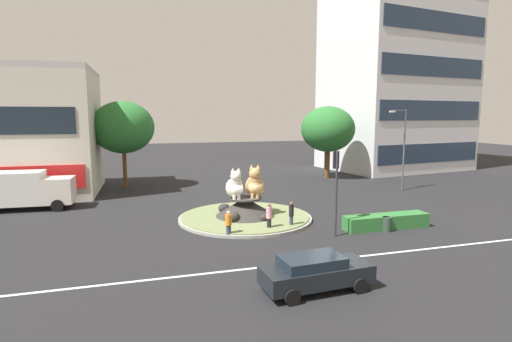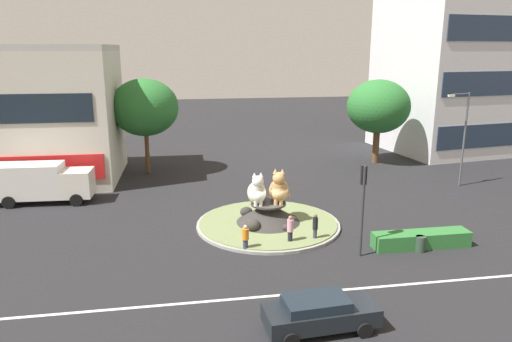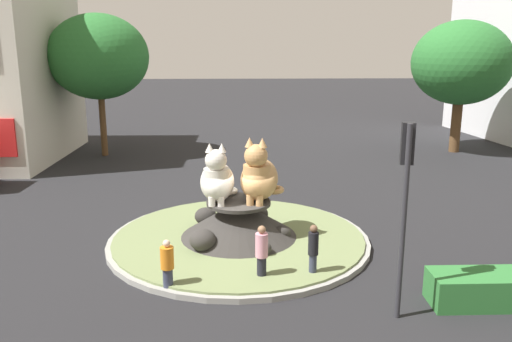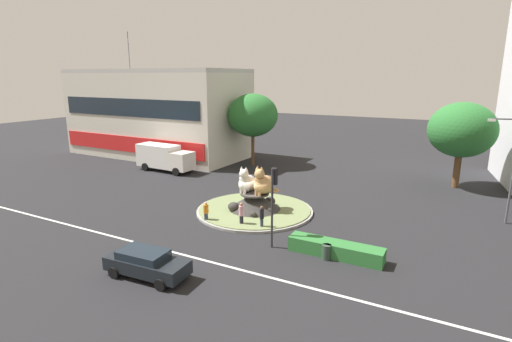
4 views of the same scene
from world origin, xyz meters
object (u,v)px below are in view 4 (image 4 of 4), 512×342
at_px(shophouse_block, 157,113).
at_px(second_tree_near_tower, 462,130).
at_px(traffic_light_mast, 273,193).
at_px(sedan_on_far_lane, 146,263).
at_px(streetlight_arm, 511,164).
at_px(cat_statue_white, 247,182).
at_px(litter_bin, 326,252).
at_px(pedestrian_black_shirt, 262,217).
at_px(delivery_box_truck, 164,157).
at_px(broadleaf_tree_behind_island, 253,115).
at_px(pedestrian_pink_shirt, 241,214).
at_px(cat_statue_calico, 263,184).
at_px(pedestrian_orange_shirt, 206,212).

distance_m(shophouse_block, second_tree_near_tower, 36.79).
relative_size(traffic_light_mast, sedan_on_far_lane, 1.08).
height_order(shophouse_block, streetlight_arm, shophouse_block).
bearing_deg(cat_statue_white, litter_bin, 58.79).
bearing_deg(pedestrian_black_shirt, traffic_light_mast, 128.60).
relative_size(delivery_box_truck, litter_bin, 7.99).
xyz_separation_m(pedestrian_black_shirt, litter_bin, (5.50, -2.31, -0.49)).
relative_size(cat_statue_white, second_tree_near_tower, 0.27).
bearing_deg(sedan_on_far_lane, traffic_light_mast, 53.12).
xyz_separation_m(pedestrian_black_shirt, sedan_on_far_lane, (-2.41, -8.87, -0.15)).
bearing_deg(sedan_on_far_lane, broadleaf_tree_behind_island, 103.08).
distance_m(broadleaf_tree_behind_island, pedestrian_pink_shirt, 21.03).
bearing_deg(cat_statue_calico, delivery_box_truck, -99.42).
distance_m(pedestrian_black_shirt, litter_bin, 5.98).
distance_m(second_tree_near_tower, streetlight_arm, 9.72).
height_order(cat_statue_white, second_tree_near_tower, second_tree_near_tower).
distance_m(cat_statue_calico, shophouse_block, 27.93).
bearing_deg(streetlight_arm, traffic_light_mast, 28.13).
bearing_deg(streetlight_arm, broadleaf_tree_behind_island, -32.14).
relative_size(shophouse_block, second_tree_near_tower, 2.97).
relative_size(cat_statue_white, delivery_box_truck, 0.30).
relative_size(broadleaf_tree_behind_island, second_tree_near_tower, 1.04).
distance_m(cat_statue_white, pedestrian_black_shirt, 4.52).
height_order(cat_statue_calico, pedestrian_black_shirt, cat_statue_calico).
xyz_separation_m(broadleaf_tree_behind_island, litter_bin, (16.06, -20.45, -5.58)).
height_order(traffic_light_mast, pedestrian_orange_shirt, traffic_light_mast).
relative_size(cat_statue_white, cat_statue_calico, 0.94).
bearing_deg(litter_bin, pedestrian_pink_shirt, 163.14).
height_order(shophouse_block, second_tree_near_tower, shophouse_block).
height_order(pedestrian_orange_shirt, sedan_on_far_lane, pedestrian_orange_shirt).
height_order(traffic_light_mast, second_tree_near_tower, second_tree_near_tower).
bearing_deg(second_tree_near_tower, shophouse_block, -178.83).
bearing_deg(shophouse_block, streetlight_arm, -10.50).
height_order(shophouse_block, broadleaf_tree_behind_island, shophouse_block).
distance_m(shophouse_block, litter_bin, 36.96).
xyz_separation_m(second_tree_near_tower, pedestrian_pink_shirt, (-13.24, -18.68, -4.66)).
bearing_deg(litter_bin, traffic_light_mast, 178.56).
relative_size(streetlight_arm, sedan_on_far_lane, 1.64).
xyz_separation_m(pedestrian_pink_shirt, sedan_on_far_lane, (-0.86, -8.70, -0.16)).
bearing_deg(cat_statue_white, pedestrian_pink_shirt, 24.65).
bearing_deg(streetlight_arm, sedan_on_far_lane, 32.85).
relative_size(shophouse_block, litter_bin, 27.20).
height_order(second_tree_near_tower, pedestrian_pink_shirt, second_tree_near_tower).
bearing_deg(sedan_on_far_lane, pedestrian_black_shirt, 71.07).
relative_size(cat_statue_white, pedestrian_orange_shirt, 1.37).
bearing_deg(cat_statue_calico, traffic_light_mast, 47.22).
height_order(traffic_light_mast, broadleaf_tree_behind_island, broadleaf_tree_behind_island).
height_order(broadleaf_tree_behind_island, streetlight_arm, broadleaf_tree_behind_island).
height_order(broadleaf_tree_behind_island, litter_bin, broadleaf_tree_behind_island).
height_order(traffic_light_mast, delivery_box_truck, traffic_light_mast).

